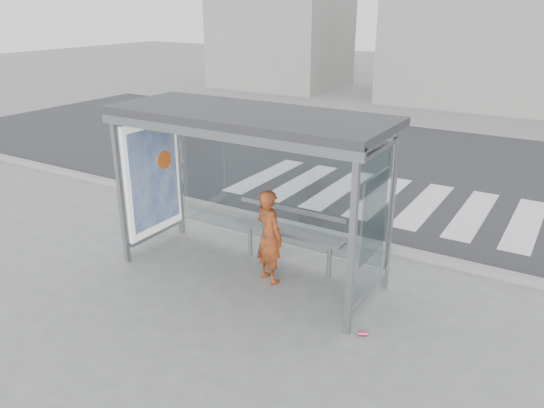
{
  "coord_description": "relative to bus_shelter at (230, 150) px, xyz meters",
  "views": [
    {
      "loc": [
        4.23,
        -6.26,
        4.07
      ],
      "look_at": [
        0.3,
        0.2,
        1.19
      ],
      "focal_mm": 35.0,
      "sensor_mm": 36.0,
      "label": 1
    }
  ],
  "objects": [
    {
      "name": "ground",
      "position": [
        0.37,
        -0.06,
        -1.98
      ],
      "size": [
        80.0,
        80.0,
        0.0
      ],
      "primitive_type": "plane",
      "color": "slate",
      "rests_on": "ground"
    },
    {
      "name": "road",
      "position": [
        0.37,
        6.94,
        -1.98
      ],
      "size": [
        30.0,
        10.0,
        0.01
      ],
      "primitive_type": "cube",
      "color": "#2A2A2D",
      "rests_on": "ground"
    },
    {
      "name": "curb",
      "position": [
        0.37,
        1.89,
        -1.92
      ],
      "size": [
        30.0,
        0.18,
        0.12
      ],
      "primitive_type": "cube",
      "color": "gray",
      "rests_on": "ground"
    },
    {
      "name": "crosswalk",
      "position": [
        0.87,
        4.44,
        -1.98
      ],
      "size": [
        6.55,
        3.0,
        0.0
      ],
      "color": "silver",
      "rests_on": "ground"
    },
    {
      "name": "bus_shelter",
      "position": [
        0.0,
        0.0,
        0.0
      ],
      "size": [
        4.25,
        1.65,
        2.62
      ],
      "color": "gray",
      "rests_on": "ground"
    },
    {
      "name": "building_left",
      "position": [
        -9.63,
        17.94,
        1.02
      ],
      "size": [
        6.0,
        5.0,
        6.0
      ],
      "primitive_type": "cube",
      "color": "gray",
      "rests_on": "ground"
    },
    {
      "name": "building_center",
      "position": [
        0.37,
        17.94,
        0.52
      ],
      "size": [
        8.0,
        5.0,
        5.0
      ],
      "primitive_type": "cube",
      "color": "gray",
      "rests_on": "ground"
    },
    {
      "name": "person",
      "position": [
        0.74,
        -0.07,
        -1.24
      ],
      "size": [
        0.64,
        0.54,
        1.49
      ],
      "primitive_type": "imported",
      "rotation": [
        0.0,
        0.0,
        2.75
      ],
      "color": "#D14413",
      "rests_on": "ground"
    },
    {
      "name": "bench",
      "position": [
        0.75,
        0.52,
        -1.4
      ],
      "size": [
        1.92,
        0.23,
        0.99
      ],
      "color": "slate",
      "rests_on": "ground"
    },
    {
      "name": "soda_can",
      "position": [
        2.57,
        -0.71,
        -1.95
      ],
      "size": [
        0.13,
        0.11,
        0.06
      ],
      "primitive_type": "cylinder",
      "rotation": [
        0.0,
        1.57,
        0.48
      ],
      "color": "#D23E5C",
      "rests_on": "ground"
    }
  ]
}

